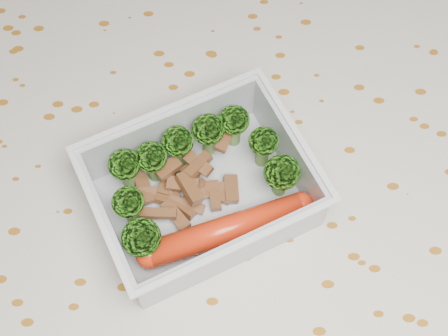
{
  "coord_description": "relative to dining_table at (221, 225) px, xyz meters",
  "views": [
    {
      "loc": [
        -0.0,
        -0.2,
        1.21
      ],
      "look_at": [
        0.0,
        0.0,
        0.78
      ],
      "focal_mm": 50.0,
      "sensor_mm": 36.0,
      "label": 1
    }
  ],
  "objects": [
    {
      "name": "lunch_container",
      "position": [
        -0.01,
        -0.01,
        0.11
      ],
      "size": [
        0.2,
        0.18,
        0.06
      ],
      "color": "silver",
      "rests_on": "tablecloth"
    },
    {
      "name": "sausage",
      "position": [
        0.0,
        -0.04,
        0.11
      ],
      "size": [
        0.13,
        0.06,
        0.02
      ],
      "color": "red",
      "rests_on": "lunch_container"
    },
    {
      "name": "dining_table",
      "position": [
        0.0,
        0.0,
        0.0
      ],
      "size": [
        1.4,
        0.9,
        0.75
      ],
      "color": "brown",
      "rests_on": "ground"
    },
    {
      "name": "meat_pile",
      "position": [
        -0.03,
        -0.01,
        0.1
      ],
      "size": [
        0.08,
        0.08,
        0.03
      ],
      "color": "brown",
      "rests_on": "lunch_container"
    },
    {
      "name": "tablecloth",
      "position": [
        0.0,
        0.0,
        0.05
      ],
      "size": [
        1.46,
        0.96,
        0.19
      ],
      "color": "beige",
      "rests_on": "dining_table"
    },
    {
      "name": "broccoli_florets",
      "position": [
        -0.02,
        0.0,
        0.12
      ],
      "size": [
        0.14,
        0.12,
        0.05
      ],
      "color": "#608C3F",
      "rests_on": "lunch_container"
    }
  ]
}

